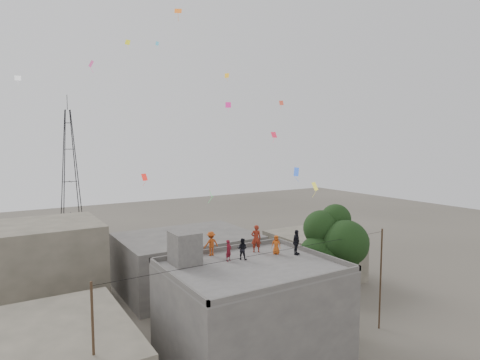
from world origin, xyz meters
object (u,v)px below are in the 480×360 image
Objects in this scene: tree at (334,248)px; person_dark_adult at (296,242)px; stair_head_box at (185,248)px; transmission_tower at (70,175)px; person_red_adult at (256,239)px.

tree is 3.54m from person_dark_adult.
tree is (10.57, -2.00, -1.00)m from stair_head_box.
person_red_adult is at bearing -80.89° from transmission_tower.
stair_head_box is 0.22× the size of tree.
stair_head_box is 10.80m from tree.
person_red_adult is 1.12× the size of person_dark_adult.
person_red_adult reaches higher than person_dark_adult.
tree is 5.44× the size of person_dark_adult.
person_dark_adult is (-3.44, -0.00, 0.83)m from tree.
tree is at bearing -73.91° from transmission_tower.
tree is 0.45× the size of transmission_tower.
transmission_tower is at bearing 106.09° from tree.
transmission_tower reaches higher than stair_head_box.
person_red_adult is at bearing 105.86° from person_dark_adult.
person_dark_adult is (7.93, -39.41, -2.13)m from transmission_tower.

